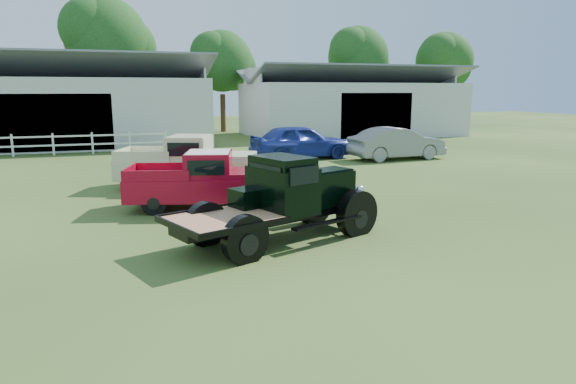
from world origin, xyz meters
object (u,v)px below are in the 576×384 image
object	(u,v)px
red_pickup	(206,180)
misc_car_grey	(397,143)
misc_car_blue	(301,142)
vintage_flatbed	(279,199)
white_pickup	(187,162)

from	to	relation	value
red_pickup	misc_car_grey	world-z (taller)	red_pickup
misc_car_blue	misc_car_grey	distance (m)	4.94
vintage_flatbed	white_pickup	size ratio (longest dim) A/B	1.00
white_pickup	misc_car_blue	size ratio (longest dim) A/B	0.97
red_pickup	misc_car_blue	xyz separation A→B (m)	(6.54, 9.83, 0.02)
red_pickup	misc_car_grey	xyz separation A→B (m)	(11.15, 8.05, -0.05)
red_pickup	misc_car_blue	bearing A→B (deg)	71.84
vintage_flatbed	misc_car_blue	distance (m)	14.77
vintage_flatbed	white_pickup	xyz separation A→B (m)	(-1.15, 7.41, -0.07)
white_pickup	red_pickup	bearing A→B (deg)	-66.77
white_pickup	misc_car_grey	size ratio (longest dim) A/B	1.02
misc_car_blue	misc_car_grey	size ratio (longest dim) A/B	1.05
vintage_flatbed	misc_car_blue	xyz separation A→B (m)	(5.48, 13.72, -0.11)
vintage_flatbed	red_pickup	distance (m)	4.03
misc_car_grey	white_pickup	bearing A→B (deg)	108.90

